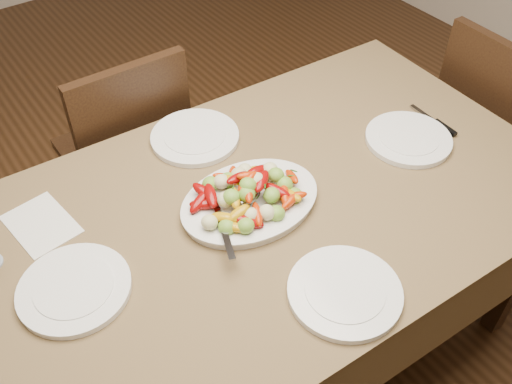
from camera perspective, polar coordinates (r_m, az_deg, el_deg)
The scene contains 13 objects.
floor at distance 2.36m, azimuth -3.24°, elevation -10.21°, with size 6.00×6.00×0.00m, color #372110.
dining_table at distance 1.91m, azimuth 0.00°, elevation -9.47°, with size 1.84×1.04×0.76m, color brown.
chair_far at distance 2.30m, azimuth -13.23°, elevation 4.04°, with size 0.42×0.42×0.95m, color black, non-canonical shape.
chair_right at distance 2.52m, azimuth 23.31°, elevation 5.33°, with size 0.42×0.42×0.95m, color black, non-canonical shape.
serving_platter at distance 1.62m, azimuth -0.60°, elevation -1.09°, with size 0.40×0.30×0.02m, color white.
roasted_vegetables at distance 1.58m, azimuth -0.62°, elevation 0.36°, with size 0.33×0.22×0.09m, color #760605, non-canonical shape.
serving_spoon at distance 1.54m, azimuth -1.88°, elevation -1.91°, with size 0.28×0.06×0.03m, color #9EA0A8, non-canonical shape.
plate_left at distance 1.50m, azimuth -17.70°, elevation -9.21°, with size 0.28×0.28×0.02m, color white.
plate_right at distance 1.90m, azimuth 14.99°, elevation 5.13°, with size 0.27×0.27×0.02m, color white.
plate_far at distance 1.85m, azimuth -6.12°, elevation 5.47°, with size 0.28×0.28×0.02m, color white.
plate_near at distance 1.44m, azimuth 8.85°, elevation -9.86°, with size 0.28×0.28×0.02m, color white.
menu_card at distance 1.68m, azimuth -20.70°, elevation -3.02°, with size 0.15×0.21×0.00m, color silver.
table_knife at distance 2.00m, azimuth 17.44°, elevation 6.71°, with size 0.02×0.20×0.01m, color #9EA0A8, non-canonical shape.
Camera 1 is at (-0.69, -1.18, 1.92)m, focal length 40.00 mm.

